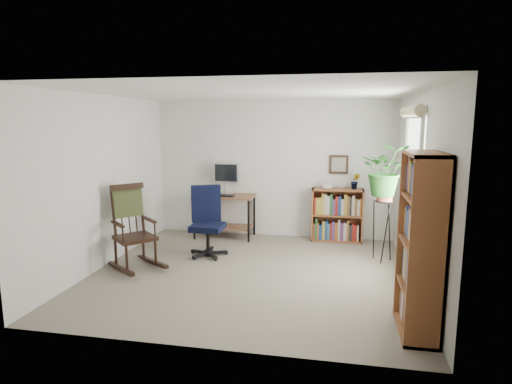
% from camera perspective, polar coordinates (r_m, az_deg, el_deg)
% --- Properties ---
extents(floor, '(4.20, 4.00, 0.00)m').
position_cam_1_polar(floor, '(5.92, -0.74, -10.71)').
color(floor, gray).
rests_on(floor, ground).
extents(ceiling, '(4.20, 4.00, 0.00)m').
position_cam_1_polar(ceiling, '(5.57, -0.80, 13.15)').
color(ceiling, white).
rests_on(ceiling, ground).
extents(wall_back, '(4.20, 0.00, 2.40)m').
position_cam_1_polar(wall_back, '(7.57, 2.29, 3.07)').
color(wall_back, silver).
rests_on(wall_back, ground).
extents(wall_front, '(4.20, 0.00, 2.40)m').
position_cam_1_polar(wall_front, '(3.72, -7.02, -3.69)').
color(wall_front, silver).
rests_on(wall_front, ground).
extents(wall_left, '(0.00, 4.00, 2.40)m').
position_cam_1_polar(wall_left, '(6.38, -19.58, 1.33)').
color(wall_left, silver).
rests_on(wall_left, ground).
extents(wall_right, '(0.00, 4.00, 2.40)m').
position_cam_1_polar(wall_right, '(5.59, 20.81, 0.19)').
color(wall_right, silver).
rests_on(wall_right, ground).
extents(window, '(0.12, 1.20, 1.50)m').
position_cam_1_polar(window, '(5.85, 20.04, 2.60)').
color(window, silver).
rests_on(window, wall_right).
extents(desk, '(1.05, 0.58, 0.76)m').
position_cam_1_polar(desk, '(7.58, -4.20, -3.23)').
color(desk, brown).
rests_on(desk, floor).
extents(monitor, '(0.46, 0.16, 0.56)m').
position_cam_1_polar(monitor, '(7.60, -3.98, 1.84)').
color(monitor, silver).
rests_on(monitor, desk).
extents(keyboard, '(0.40, 0.15, 0.02)m').
position_cam_1_polar(keyboard, '(7.39, -4.48, -0.48)').
color(keyboard, black).
rests_on(keyboard, desk).
extents(office_chair, '(0.77, 0.77, 1.08)m').
position_cam_1_polar(office_chair, '(6.52, -6.48, -3.91)').
color(office_chair, black).
rests_on(office_chair, floor).
extents(rocking_chair, '(1.18, 1.15, 1.19)m').
position_cam_1_polar(rocking_chair, '(6.18, -15.90, -4.44)').
color(rocking_chair, black).
rests_on(rocking_chair, floor).
extents(low_bookshelf, '(0.86, 0.29, 0.91)m').
position_cam_1_polar(low_bookshelf, '(7.43, 10.77, -3.03)').
color(low_bookshelf, brown).
rests_on(low_bookshelf, floor).
extents(tall_bookshelf, '(0.33, 0.77, 1.76)m').
position_cam_1_polar(tall_bookshelf, '(4.39, 21.07, -6.55)').
color(tall_bookshelf, brown).
rests_on(tall_bookshelf, floor).
extents(plant_stand, '(0.34, 0.34, 1.05)m').
position_cam_1_polar(plant_stand, '(6.52, 16.58, -4.38)').
color(plant_stand, black).
rests_on(plant_stand, floor).
extents(spider_plant, '(1.69, 1.88, 1.46)m').
position_cam_1_polar(spider_plant, '(6.35, 17.08, 6.01)').
color(spider_plant, '#256021').
rests_on(spider_plant, plant_stand).
extents(potted_plant_small, '(0.13, 0.24, 0.11)m').
position_cam_1_polar(potted_plant_small, '(7.36, 13.07, 0.79)').
color(potted_plant_small, '#256021').
rests_on(potted_plant_small, low_bookshelf).
extents(framed_picture, '(0.32, 0.04, 0.32)m').
position_cam_1_polar(framed_picture, '(7.45, 10.98, 3.62)').
color(framed_picture, black).
rests_on(framed_picture, wall_back).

